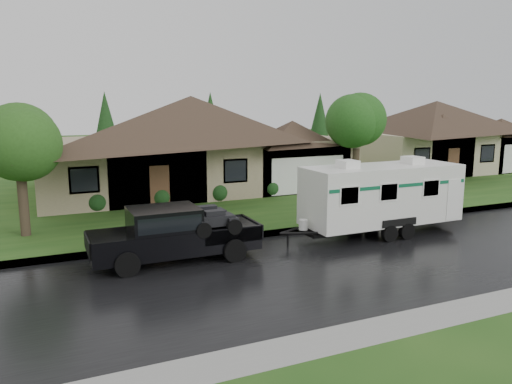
% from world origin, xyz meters
% --- Properties ---
extents(ground, '(140.00, 140.00, 0.00)m').
position_xyz_m(ground, '(0.00, 0.00, 0.00)').
color(ground, '#224B17').
rests_on(ground, ground).
extents(road, '(140.00, 8.00, 0.01)m').
position_xyz_m(road, '(0.00, -2.00, 0.01)').
color(road, black).
rests_on(road, ground).
extents(curb, '(140.00, 0.50, 0.15)m').
position_xyz_m(curb, '(0.00, 2.25, 0.07)').
color(curb, gray).
rests_on(curb, ground).
extents(lawn, '(140.00, 26.00, 0.15)m').
position_xyz_m(lawn, '(0.00, 15.00, 0.07)').
color(lawn, '#224B17').
rests_on(lawn, ground).
extents(house_main, '(19.44, 10.80, 6.90)m').
position_xyz_m(house_main, '(2.29, 13.84, 3.59)').
color(house_main, gray).
rests_on(house_main, lawn).
extents(house_neighbor, '(15.12, 9.72, 6.45)m').
position_xyz_m(house_neighbor, '(22.27, 14.34, 3.32)').
color(house_neighbor, tan).
rests_on(house_neighbor, lawn).
extents(tree_left_green, '(3.21, 3.21, 5.31)m').
position_xyz_m(tree_left_green, '(-7.45, 5.73, 3.83)').
color(tree_left_green, '#382B1E').
rests_on(tree_left_green, lawn).
extents(tree_right_green, '(3.52, 3.52, 5.83)m').
position_xyz_m(tree_right_green, '(10.29, 8.48, 4.19)').
color(tree_right_green, '#382B1E').
rests_on(tree_right_green, lawn).
extents(shrub_row, '(13.60, 1.00, 1.00)m').
position_xyz_m(shrub_row, '(2.00, 9.30, 0.65)').
color(shrub_row, '#143814').
rests_on(shrub_row, lawn).
extents(pickup_truck, '(5.71, 2.17, 1.90)m').
position_xyz_m(pickup_truck, '(-2.81, 0.58, 1.02)').
color(pickup_truck, black).
rests_on(pickup_truck, ground).
extents(travel_trailer, '(7.05, 2.48, 3.16)m').
position_xyz_m(travel_trailer, '(5.99, 0.58, 1.68)').
color(travel_trailer, white).
rests_on(travel_trailer, ground).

